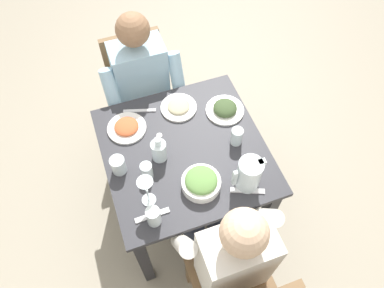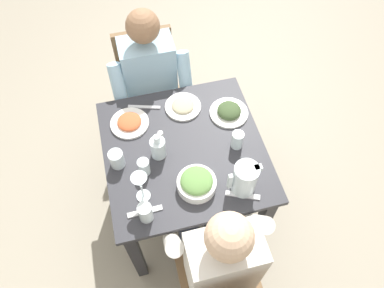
# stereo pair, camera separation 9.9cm
# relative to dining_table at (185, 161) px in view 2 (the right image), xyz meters

# --- Properties ---
(ground_plane) EXTENTS (8.00, 8.00, 0.00)m
(ground_plane) POSITION_rel_dining_table_xyz_m (0.00, 0.00, -0.61)
(ground_plane) COLOR #9E937F
(dining_table) EXTENTS (0.85, 0.85, 0.74)m
(dining_table) POSITION_rel_dining_table_xyz_m (0.00, 0.00, 0.00)
(dining_table) COLOR #2D2D33
(dining_table) RESTS_ON ground_plane
(chair_near) EXTENTS (0.40, 0.40, 0.87)m
(chair_near) POSITION_rel_dining_table_xyz_m (0.08, -0.73, -0.12)
(chair_near) COLOR brown
(chair_near) RESTS_ON ground_plane
(diner_near) EXTENTS (0.48, 0.53, 1.16)m
(diner_near) POSITION_rel_dining_table_xyz_m (0.08, -0.53, 0.03)
(diner_near) COLOR #9EC6E0
(diner_near) RESTS_ON ground_plane
(diner_far) EXTENTS (0.48, 0.53, 1.16)m
(diner_far) POSITION_rel_dining_table_xyz_m (-0.03, 0.53, 0.03)
(diner_far) COLOR silver
(diner_far) RESTS_ON ground_plane
(water_pitcher) EXTENTS (0.16, 0.12, 0.19)m
(water_pitcher) POSITION_rel_dining_table_xyz_m (-0.23, 0.29, 0.23)
(water_pitcher) COLOR silver
(water_pitcher) RESTS_ON dining_table
(salad_bowl) EXTENTS (0.19, 0.19, 0.09)m
(salad_bowl) POSITION_rel_dining_table_xyz_m (-0.01, 0.23, 0.18)
(salad_bowl) COLOR white
(salad_bowl) RESTS_ON dining_table
(plate_beans) EXTENTS (0.21, 0.21, 0.04)m
(plate_beans) POSITION_rel_dining_table_xyz_m (-0.06, -0.27, 0.15)
(plate_beans) COLOR white
(plate_beans) RESTS_ON dining_table
(plate_dolmas) EXTENTS (0.22, 0.22, 0.06)m
(plate_dolmas) POSITION_rel_dining_table_xyz_m (-0.30, -0.17, 0.15)
(plate_dolmas) COLOR white
(plate_dolmas) RESTS_ON dining_table
(plate_rice_curry) EXTENTS (0.21, 0.21, 0.04)m
(plate_rice_curry) POSITION_rel_dining_table_xyz_m (0.25, -0.23, 0.15)
(plate_rice_curry) COLOR white
(plate_rice_curry) RESTS_ON dining_table
(water_glass_near_left) EXTENTS (0.06, 0.06, 0.10)m
(water_glass_near_left) POSITION_rel_dining_table_xyz_m (0.23, 0.08, 0.18)
(water_glass_near_left) COLOR silver
(water_glass_near_left) RESTS_ON dining_table
(water_glass_far_right) EXTENTS (0.08, 0.08, 0.10)m
(water_glass_far_right) POSITION_rel_dining_table_xyz_m (0.35, 0.01, 0.18)
(water_glass_far_right) COLOR silver
(water_glass_far_right) RESTS_ON dining_table
(water_glass_by_pitcher) EXTENTS (0.07, 0.07, 0.11)m
(water_glass_by_pitcher) POSITION_rel_dining_table_xyz_m (0.26, 0.33, 0.19)
(water_glass_by_pitcher) COLOR silver
(water_glass_by_pitcher) RESTS_ON dining_table
(water_glass_near_right) EXTENTS (0.06, 0.06, 0.11)m
(water_glass_near_right) POSITION_rel_dining_table_xyz_m (-0.28, 0.05, 0.19)
(water_glass_near_right) COLOR silver
(water_glass_near_right) RESTS_ON dining_table
(wine_glass) EXTENTS (0.08, 0.08, 0.20)m
(wine_glass) POSITION_rel_dining_table_xyz_m (0.26, 0.22, 0.28)
(wine_glass) COLOR silver
(wine_glass) RESTS_ON dining_table
(oil_carafe) EXTENTS (0.08, 0.08, 0.16)m
(oil_carafe) POSITION_rel_dining_table_xyz_m (0.14, 0.00, 0.19)
(oil_carafe) COLOR silver
(oil_carafe) RESTS_ON dining_table
(salt_shaker) EXTENTS (0.03, 0.03, 0.05)m
(salt_shaker) POSITION_rel_dining_table_xyz_m (0.11, -0.10, 0.16)
(salt_shaker) COLOR white
(salt_shaker) RESTS_ON dining_table
(fork_near) EXTENTS (0.17, 0.03, 0.01)m
(fork_near) POSITION_rel_dining_table_xyz_m (0.26, 0.30, 0.14)
(fork_near) COLOR silver
(fork_near) RESTS_ON dining_table
(knife_near) EXTENTS (0.18, 0.07, 0.01)m
(knife_near) POSITION_rel_dining_table_xyz_m (0.16, -0.33, 0.14)
(knife_near) COLOR silver
(knife_near) RESTS_ON dining_table
(fork_far) EXTENTS (0.17, 0.09, 0.01)m
(fork_far) POSITION_rel_dining_table_xyz_m (-0.22, 0.33, 0.14)
(fork_far) COLOR silver
(fork_far) RESTS_ON dining_table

